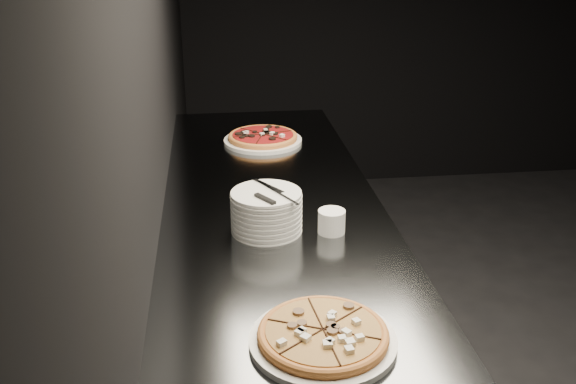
{
  "coord_description": "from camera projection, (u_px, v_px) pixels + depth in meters",
  "views": [
    {
      "loc": [
        -2.32,
        -1.93,
        1.81
      ],
      "look_at": [
        -2.08,
        0.04,
        0.97
      ],
      "focal_mm": 40.0,
      "sensor_mm": 36.0,
      "label": 1
    }
  ],
  "objects": [
    {
      "name": "cutlery",
      "position": [
        269.0,
        193.0,
        1.93
      ],
      "size": [
        0.11,
        0.22,
        0.01
      ],
      "rotation": [
        0.0,
        0.0,
        0.58
      ],
      "color": "silver",
      "rests_on": "plate_stack"
    },
    {
      "name": "pizza_mushroom",
      "position": [
        323.0,
        336.0,
        1.45
      ],
      "size": [
        0.4,
        0.4,
        0.04
      ],
      "rotation": [
        0.0,
        0.0,
        -0.42
      ],
      "color": "silver",
      "rests_on": "counter"
    },
    {
      "name": "counter",
      "position": [
        276.0,
        328.0,
        2.31
      ],
      "size": [
        0.74,
        2.44,
        0.92
      ],
      "color": "#55585C",
      "rests_on": "floor"
    },
    {
      "name": "wall_left",
      "position": [
        149.0,
        71.0,
        1.9
      ],
      "size": [
        0.02,
        5.0,
        2.8
      ],
      "primitive_type": "cube",
      "color": "black",
      "rests_on": "floor"
    },
    {
      "name": "pizza_tomato",
      "position": [
        263.0,
        138.0,
        2.79
      ],
      "size": [
        0.36,
        0.36,
        0.04
      ],
      "rotation": [
        0.0,
        0.0,
        0.23
      ],
      "color": "silver",
      "rests_on": "counter"
    },
    {
      "name": "ramekin",
      "position": [
        332.0,
        221.0,
        1.97
      ],
      "size": [
        0.08,
        0.08,
        0.07
      ],
      "color": "silver",
      "rests_on": "counter"
    },
    {
      "name": "plate_stack",
      "position": [
        266.0,
        212.0,
        1.97
      ],
      "size": [
        0.22,
        0.22,
        0.13
      ],
      "color": "silver",
      "rests_on": "counter"
    }
  ]
}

